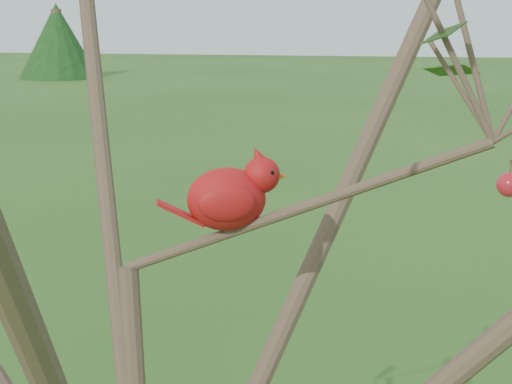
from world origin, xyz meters
TOP-DOWN VIEW (x-y plane):
  - crabapple_tree at (0.03, -0.02)m, footprint 2.35×2.05m
  - cardinal at (0.14, 0.09)m, footprint 0.22×0.14m
  - distant_trees at (-0.96, 24.25)m, footprint 41.46×12.61m

SIDE VIEW (x-z plane):
  - distant_trees at x=-0.96m, z-range -0.26..3.58m
  - cardinal at x=0.14m, z-range 2.01..2.17m
  - crabapple_tree at x=0.03m, z-range 0.65..3.60m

